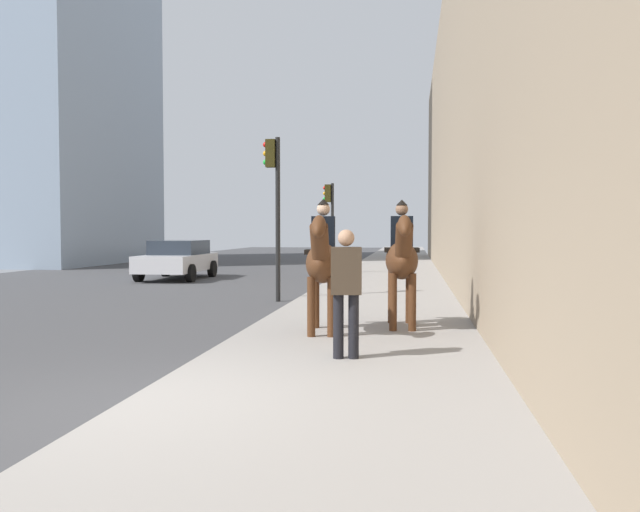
% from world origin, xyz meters
% --- Properties ---
extents(sidewalk_slab, '(120.00, 3.93, 0.12)m').
position_xyz_m(sidewalk_slab, '(0.00, -1.97, 0.06)').
color(sidewalk_slab, gray).
rests_on(sidewalk_slab, ground).
extents(mounted_horse_near, '(2.15, 0.67, 2.21)m').
position_xyz_m(mounted_horse_near, '(4.28, -1.38, 1.32)').
color(mounted_horse_near, '#4C2B16').
rests_on(mounted_horse_near, sidewalk_slab).
extents(mounted_horse_far, '(2.15, 0.65, 2.23)m').
position_xyz_m(mounted_horse_far, '(5.04, -2.66, 1.34)').
color(mounted_horse_far, '#4C2B16').
rests_on(mounted_horse_far, sidewalk_slab).
extents(pedestrian_greeting, '(0.31, 0.43, 1.70)m').
position_xyz_m(pedestrian_greeting, '(2.30, -1.97, 1.10)').
color(pedestrian_greeting, black).
rests_on(pedestrian_greeting, sidewalk_slab).
extents(car_near_lane, '(4.25, 2.20, 1.44)m').
position_xyz_m(car_near_lane, '(16.27, 5.78, 0.76)').
color(car_near_lane, silver).
rests_on(car_near_lane, ground).
extents(traffic_light_near_curb, '(0.20, 0.44, 4.15)m').
position_xyz_m(traffic_light_near_curb, '(9.61, 0.61, 2.77)').
color(traffic_light_near_curb, black).
rests_on(traffic_light_near_curb, ground).
extents(traffic_light_far_curb, '(0.20, 0.44, 3.69)m').
position_xyz_m(traffic_light_far_curb, '(18.86, 0.41, 2.48)').
color(traffic_light_far_curb, black).
rests_on(traffic_light_far_curb, ground).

